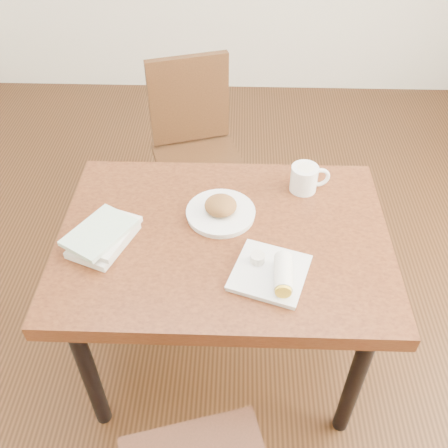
{
  "coord_description": "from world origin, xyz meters",
  "views": [
    {
      "loc": [
        0.04,
        -1.25,
        1.97
      ],
      "look_at": [
        0.0,
        0.0,
        0.8
      ],
      "focal_mm": 40.0,
      "sensor_mm": 36.0,
      "label": 1
    }
  ],
  "objects_px": {
    "plate_scone": "(221,210)",
    "book_stack": "(103,236)",
    "table": "(224,251)",
    "chair_far": "(196,142)",
    "plate_burrito": "(274,273)",
    "coffee_mug": "(305,178)"
  },
  "relations": [
    {
      "from": "chair_far",
      "to": "coffee_mug",
      "type": "height_order",
      "value": "chair_far"
    },
    {
      "from": "table",
      "to": "chair_far",
      "type": "xyz_separation_m",
      "value": [
        -0.17,
        0.87,
        -0.12
      ]
    },
    {
      "from": "coffee_mug",
      "to": "book_stack",
      "type": "relative_size",
      "value": 0.54
    },
    {
      "from": "table",
      "to": "chair_far",
      "type": "height_order",
      "value": "chair_far"
    },
    {
      "from": "plate_burrito",
      "to": "chair_far",
      "type": "bearing_deg",
      "value": 107.67
    },
    {
      "from": "table",
      "to": "book_stack",
      "type": "height_order",
      "value": "book_stack"
    },
    {
      "from": "table",
      "to": "chair_far",
      "type": "bearing_deg",
      "value": 101.28
    },
    {
      "from": "plate_scone",
      "to": "book_stack",
      "type": "distance_m",
      "value": 0.42
    },
    {
      "from": "chair_far",
      "to": "plate_burrito",
      "type": "bearing_deg",
      "value": -72.33
    },
    {
      "from": "plate_scone",
      "to": "book_stack",
      "type": "xyz_separation_m",
      "value": [
        -0.39,
        -0.15,
        0.01
      ]
    },
    {
      "from": "plate_burrito",
      "to": "book_stack",
      "type": "height_order",
      "value": "plate_burrito"
    },
    {
      "from": "chair_far",
      "to": "plate_burrito",
      "type": "xyz_separation_m",
      "value": [
        0.34,
        -1.06,
        0.23
      ]
    },
    {
      "from": "coffee_mug",
      "to": "plate_scone",
      "type": "bearing_deg",
      "value": -152.75
    },
    {
      "from": "table",
      "to": "book_stack",
      "type": "xyz_separation_m",
      "value": [
        -0.41,
        -0.05,
        0.12
      ]
    },
    {
      "from": "coffee_mug",
      "to": "book_stack",
      "type": "height_order",
      "value": "coffee_mug"
    },
    {
      "from": "plate_scone",
      "to": "plate_burrito",
      "type": "xyz_separation_m",
      "value": [
        0.18,
        -0.29,
        -0.0
      ]
    },
    {
      "from": "table",
      "to": "coffee_mug",
      "type": "height_order",
      "value": "coffee_mug"
    },
    {
      "from": "chair_far",
      "to": "plate_scone",
      "type": "relative_size",
      "value": 3.78
    },
    {
      "from": "coffee_mug",
      "to": "plate_burrito",
      "type": "distance_m",
      "value": 0.48
    },
    {
      "from": "plate_scone",
      "to": "book_stack",
      "type": "relative_size",
      "value": 0.89
    },
    {
      "from": "plate_scone",
      "to": "plate_burrito",
      "type": "height_order",
      "value": "plate_scone"
    },
    {
      "from": "plate_scone",
      "to": "coffee_mug",
      "type": "height_order",
      "value": "coffee_mug"
    }
  ]
}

